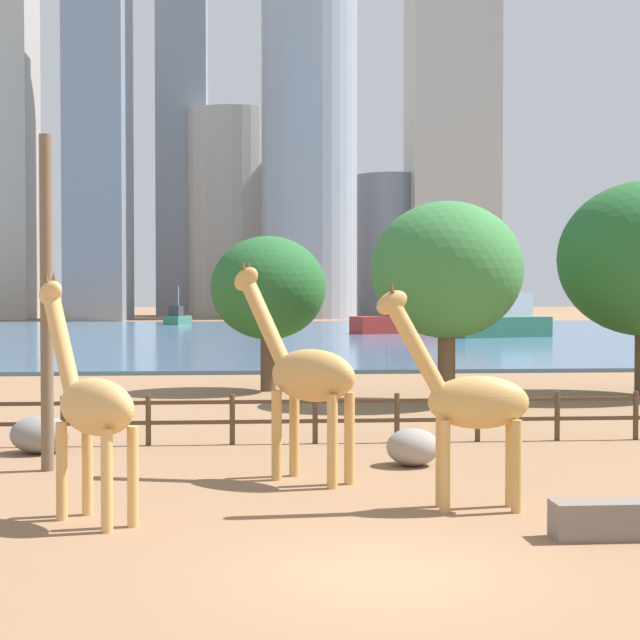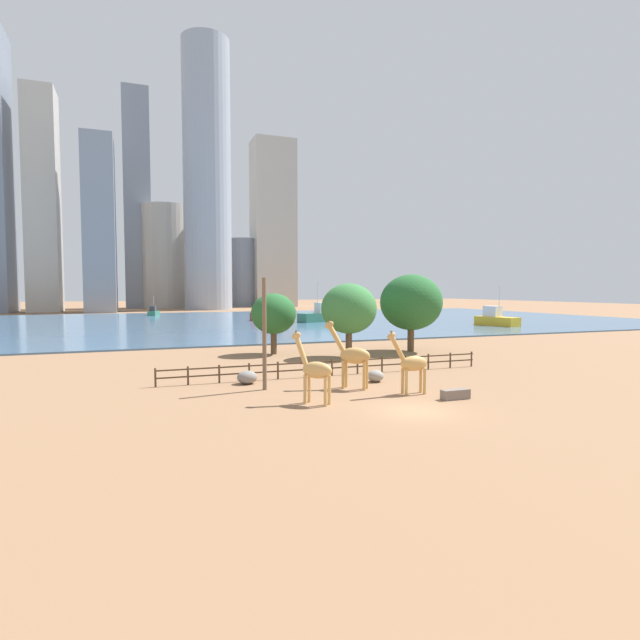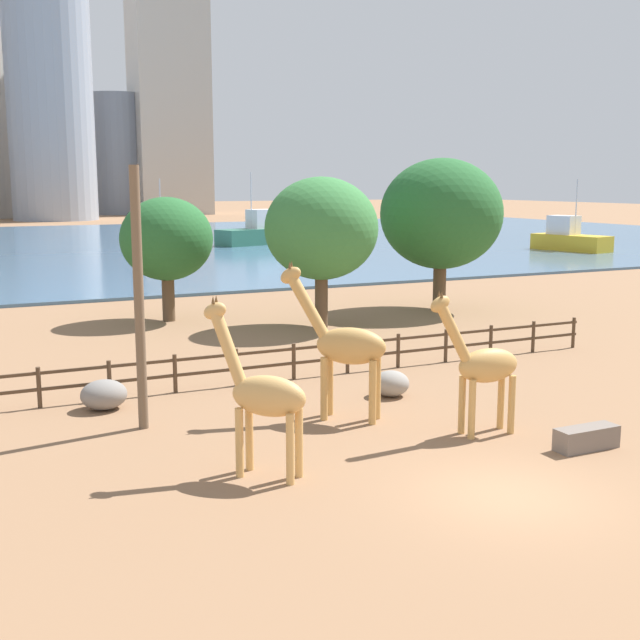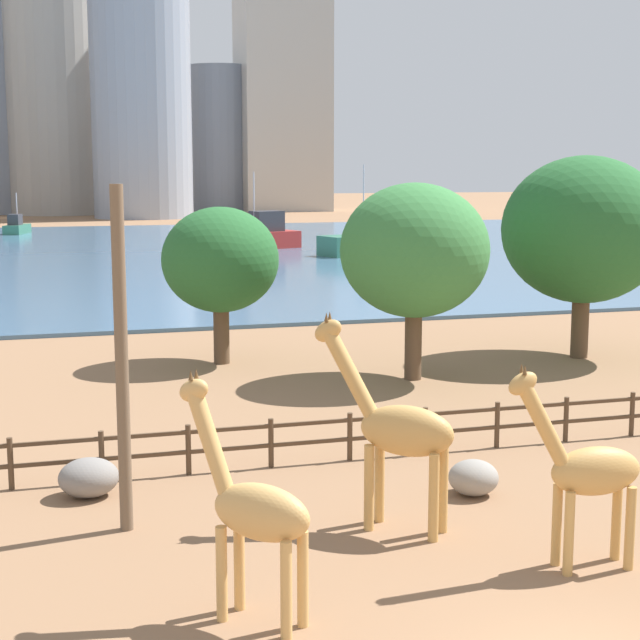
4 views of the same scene
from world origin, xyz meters
name	(u,v)px [view 4 (image 4 of 4)]	position (x,y,z in m)	size (l,w,h in m)	color
ground_plane	(123,252)	(0.00, 80.00, 0.00)	(400.00, 400.00, 0.00)	#8C6647
harbor_water	(126,254)	(0.00, 77.00, 0.10)	(180.00, 86.00, 0.20)	#476B8C
giraffe_tall	(254,510)	(-4.51, 3.49, 2.01)	(2.22, 2.31, 4.31)	tan
giraffe_companion	(588,471)	(2.16, 3.93, 1.96)	(2.87, 0.85, 4.12)	tan
giraffe_young	(398,429)	(-0.62, 6.88, 2.23)	(2.84, 2.66, 4.66)	tan
utility_pole	(122,361)	(-6.23, 8.53, 3.71)	(0.28, 0.28, 7.42)	brown
boulder_near_fence	(89,478)	(-6.90, 10.95, 0.47)	(1.43, 1.25, 0.94)	gray
boulder_by_pole	(473,478)	(1.93, 8.50, 0.43)	(1.21, 1.14, 0.85)	gray
enclosure_fence	(351,433)	(-0.01, 12.00, 0.76)	(26.12, 0.14, 1.30)	#4C3826
tree_left_large	(584,230)	(13.50, 23.05, 5.25)	(6.62, 6.62, 8.25)	brown
tree_center_broad	(415,251)	(5.36, 21.04, 4.75)	(5.44, 5.44, 7.23)	brown
tree_right_tall	(220,260)	(-0.88, 25.98, 4.13)	(4.63, 4.63, 6.25)	brown
boat_ferry	(260,236)	(12.63, 78.42, 1.40)	(8.51, 5.41, 7.21)	#B22D28
boat_sailboat	(17,227)	(-9.77, 106.89, 0.99)	(3.19, 5.52, 4.69)	#337259
boat_barge	(370,240)	(20.49, 69.51, 1.50)	(9.25, 5.64, 7.84)	#337259
skyline_block_left	(56,106)	(-3.43, 160.98, 17.96)	(16.23, 16.23, 35.92)	#B7B2A8
skyline_block_right	(282,34)	(36.33, 163.47, 31.51)	(15.69, 12.37, 63.02)	#ADA89E
skyline_block_wide	(221,139)	(25.67, 167.72, 12.95)	(13.12, 13.12, 25.90)	slate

